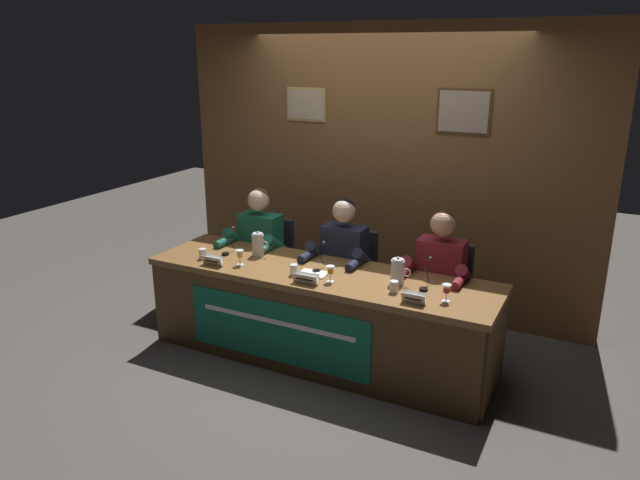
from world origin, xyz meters
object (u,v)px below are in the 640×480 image
at_px(panelist_left, 256,246).
at_px(nameplate_center, 306,279).
at_px(nameplate_left, 213,261).
at_px(water_cup_right, 394,287).
at_px(water_cup_center, 294,270).
at_px(document_stack_center, 313,274).
at_px(juice_glass_right, 447,290).
at_px(conference_table, 313,304).
at_px(microphone_center, 319,262).
at_px(microphone_left, 228,245).
at_px(water_pitcher_left_side, 258,244).
at_px(panelist_right, 437,277).
at_px(water_pitcher_right_side, 398,272).
at_px(chair_center, 350,283).
at_px(microphone_right, 426,279).
at_px(nameplate_right, 414,298).
at_px(chair_left, 269,268).
at_px(water_cup_left, 203,254).
at_px(chair_right, 442,301).
at_px(juice_glass_center, 330,271).
at_px(juice_glass_left, 240,255).
at_px(panelist_center, 340,261).

relative_size(panelist_left, nameplate_center, 6.13).
relative_size(nameplate_left, water_cup_right, 2.16).
height_order(water_cup_center, document_stack_center, water_cup_center).
bearing_deg(juice_glass_right, conference_table, 178.19).
distance_m(nameplate_left, document_stack_center, 0.82).
height_order(microphone_center, water_cup_right, microphone_center).
distance_m(microphone_left, water_cup_right, 1.54).
bearing_deg(water_pitcher_left_side, panelist_left, 126.12).
xyz_separation_m(microphone_left, panelist_right, (1.69, 0.35, -0.11)).
bearing_deg(water_pitcher_right_side, panelist_right, 60.62).
height_order(microphone_left, chair_center, microphone_left).
height_order(nameplate_center, microphone_right, microphone_right).
bearing_deg(microphone_right, microphone_center, -178.67).
distance_m(panelist_right, water_cup_right, 0.55).
height_order(water_cup_center, nameplate_right, water_cup_center).
bearing_deg(chair_left, juice_glass_right, -20.86).
bearing_deg(water_cup_left, chair_right, 22.59).
bearing_deg(nameplate_right, juice_glass_right, 35.97).
bearing_deg(nameplate_center, microphone_right, 20.73).
height_order(juice_glass_center, juice_glass_right, same).
distance_m(juice_glass_center, chair_right, 1.06).
xyz_separation_m(nameplate_left, water_cup_left, (-0.17, 0.09, -0.00)).
bearing_deg(nameplate_right, microphone_right, 92.01).
height_order(conference_table, water_cup_left, water_cup_left).
bearing_deg(water_cup_center, juice_glass_left, 180.00).
distance_m(microphone_left, water_pitcher_left_side, 0.26).
xyz_separation_m(panelist_left, microphone_left, (-0.05, -0.35, 0.11)).
relative_size(panelist_right, water_pitcher_right_side, 5.78).
distance_m(microphone_left, chair_right, 1.82).
distance_m(microphone_center, document_stack_center, 0.11).
distance_m(water_cup_right, microphone_right, 0.25).
bearing_deg(nameplate_left, water_cup_center, 8.77).
distance_m(nameplate_left, juice_glass_left, 0.22).
height_order(nameplate_center, microphone_center, microphone_center).
bearing_deg(document_stack_center, water_cup_right, -4.66).
height_order(juice_glass_center, water_cup_right, juice_glass_center).
bearing_deg(chair_center, juice_glass_right, -34.45).
distance_m(conference_table, nameplate_right, 0.91).
bearing_deg(conference_table, water_cup_right, -3.58).
xyz_separation_m(water_cup_right, document_stack_center, (-0.67, 0.05, -0.03)).
height_order(conference_table, chair_left, chair_left).
bearing_deg(chair_right, nameplate_center, -133.00).
bearing_deg(water_pitcher_left_side, microphone_left, -162.67).
height_order(conference_table, nameplate_right, nameplate_right).
bearing_deg(juice_glass_center, panelist_center, 107.61).
bearing_deg(water_pitcher_left_side, juice_glass_right, -7.97).
bearing_deg(document_stack_center, water_cup_left, -174.68).
distance_m(chair_left, nameplate_center, 1.25).
bearing_deg(document_stack_center, juice_glass_right, -2.51).
xyz_separation_m(chair_right, water_cup_right, (-0.16, -0.71, 0.35)).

